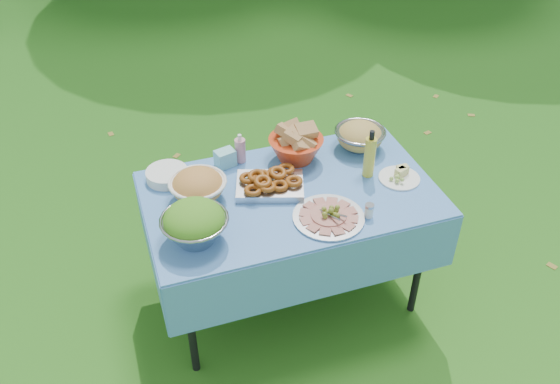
# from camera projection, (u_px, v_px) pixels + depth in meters

# --- Properties ---
(ground) EXTENTS (80.00, 80.00, 0.00)m
(ground) POSITION_uv_depth(u_px,v_px,m) (289.00, 295.00, 3.45)
(ground) COLOR #0B390A
(ground) RESTS_ON ground
(picnic_table) EXTENTS (1.46, 0.86, 0.76)m
(picnic_table) POSITION_uv_depth(u_px,v_px,m) (290.00, 247.00, 3.22)
(picnic_table) COLOR #84CFFF
(picnic_table) RESTS_ON ground
(salad_bowl) EXTENTS (0.34, 0.34, 0.20)m
(salad_bowl) POSITION_uv_depth(u_px,v_px,m) (195.00, 223.00, 2.65)
(salad_bowl) COLOR #9A9BA2
(salad_bowl) RESTS_ON picnic_table
(pasta_bowl_white) EXTENTS (0.36, 0.36, 0.16)m
(pasta_bowl_white) POSITION_uv_depth(u_px,v_px,m) (198.00, 186.00, 2.90)
(pasta_bowl_white) COLOR white
(pasta_bowl_white) RESTS_ON picnic_table
(plate_stack) EXTENTS (0.28, 0.28, 0.05)m
(plate_stack) POSITION_uv_depth(u_px,v_px,m) (167.00, 175.00, 3.06)
(plate_stack) COLOR white
(plate_stack) RESTS_ON picnic_table
(wipes_box) EXTENTS (0.12, 0.10, 0.09)m
(wipes_box) POSITION_uv_depth(u_px,v_px,m) (225.00, 158.00, 3.14)
(wipes_box) COLOR #81D3D9
(wipes_box) RESTS_ON picnic_table
(sanitizer_bottle) EXTENTS (0.07, 0.07, 0.17)m
(sanitizer_bottle) POSITION_uv_depth(u_px,v_px,m) (240.00, 148.00, 3.15)
(sanitizer_bottle) COLOR pink
(sanitizer_bottle) RESTS_ON picnic_table
(bread_bowl) EXTENTS (0.38, 0.38, 0.20)m
(bread_bowl) POSITION_uv_depth(u_px,v_px,m) (296.00, 143.00, 3.16)
(bread_bowl) COLOR red
(bread_bowl) RESTS_ON picnic_table
(pasta_bowl_steel) EXTENTS (0.36, 0.36, 0.15)m
(pasta_bowl_steel) POSITION_uv_depth(u_px,v_px,m) (360.00, 136.00, 3.26)
(pasta_bowl_steel) COLOR #9A9BA2
(pasta_bowl_steel) RESTS_ON picnic_table
(fried_tray) EXTENTS (0.39, 0.33, 0.08)m
(fried_tray) POSITION_uv_depth(u_px,v_px,m) (270.00, 183.00, 2.98)
(fried_tray) COLOR silver
(fried_tray) RESTS_ON picnic_table
(charcuterie_platter) EXTENTS (0.44, 0.44, 0.08)m
(charcuterie_platter) POSITION_uv_depth(u_px,v_px,m) (329.00, 212.00, 2.80)
(charcuterie_platter) COLOR #A4A6AA
(charcuterie_platter) RESTS_ON picnic_table
(oil_bottle) EXTENTS (0.07, 0.07, 0.27)m
(oil_bottle) POSITION_uv_depth(u_px,v_px,m) (370.00, 154.00, 3.02)
(oil_bottle) COLOR gold
(oil_bottle) RESTS_ON picnic_table
(cheese_plate) EXTENTS (0.24, 0.24, 0.06)m
(cheese_plate) POSITION_uv_depth(u_px,v_px,m) (400.00, 174.00, 3.06)
(cheese_plate) COLOR white
(cheese_plate) RESTS_ON picnic_table
(shaker) EXTENTS (0.06, 0.06, 0.07)m
(shaker) POSITION_uv_depth(u_px,v_px,m) (369.00, 210.00, 2.82)
(shaker) COLOR white
(shaker) RESTS_ON picnic_table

